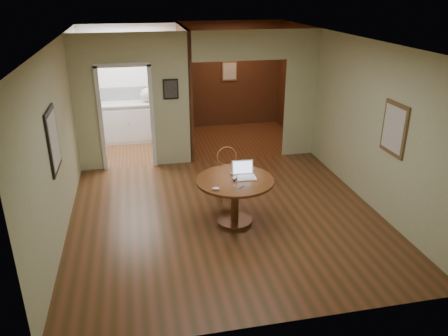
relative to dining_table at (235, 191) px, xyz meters
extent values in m
plane|color=#493015|center=(-0.09, 0.19, -0.56)|extent=(5.00, 5.00, 0.00)
plane|color=white|center=(-0.09, 0.19, 2.14)|extent=(5.00, 5.00, 0.00)
plane|color=#AFB58C|center=(-0.09, -2.31, 0.79)|extent=(5.00, 0.00, 5.00)
plane|color=#AFB58C|center=(-2.59, 0.19, 0.79)|extent=(0.00, 5.00, 5.00)
plane|color=#AFB58C|center=(2.41, 0.19, 0.79)|extent=(0.00, 5.00, 5.00)
cube|color=#AFB58C|center=(-2.34, 2.69, 0.79)|extent=(0.50, 2.70, 0.04)
cube|color=#AFB58C|center=(-0.69, 2.69, 0.79)|extent=(0.80, 2.70, 0.04)
cube|color=#AFB58C|center=(2.06, 2.69, 0.79)|extent=(0.70, 2.70, 0.04)
plane|color=white|center=(-1.44, 4.69, 0.79)|extent=(2.70, 0.00, 2.70)
plane|color=#422713|center=(1.06, 5.19, 0.79)|extent=(2.70, 0.00, 2.70)
cube|color=#422713|center=(-0.29, 3.94, 0.79)|extent=(0.08, 2.50, 2.70)
cube|color=black|center=(-2.57, 0.19, 0.94)|extent=(0.03, 0.70, 0.90)
cube|color=brown|center=(2.39, -0.31, 0.94)|extent=(0.03, 0.60, 0.80)
cube|color=black|center=(-0.69, 2.67, 1.04)|extent=(0.30, 0.03, 0.40)
cube|color=silver|center=(1.06, 5.17, 0.89)|extent=(0.40, 0.03, 0.50)
cube|color=white|center=(-1.44, 4.68, 0.54)|extent=(2.00, 0.02, 0.32)
cylinder|color=brown|center=(0.00, 0.00, -0.53)|extent=(0.56, 0.56, 0.05)
cylinder|color=brown|center=(0.00, 0.00, -0.19)|extent=(0.12, 0.12, 0.65)
cylinder|color=brown|center=(0.00, 0.00, 0.18)|extent=(1.20, 1.20, 0.04)
cylinder|color=brown|center=(0.08, 0.87, -0.14)|extent=(0.41, 0.41, 0.03)
cylinder|color=brown|center=(-0.07, 0.74, -0.35)|extent=(0.03, 0.03, 0.42)
cylinder|color=brown|center=(0.21, 0.72, -0.35)|extent=(0.03, 0.03, 0.42)
cylinder|color=brown|center=(-0.05, 1.01, -0.35)|extent=(0.03, 0.03, 0.42)
cylinder|color=brown|center=(0.23, 0.99, -0.35)|extent=(0.03, 0.03, 0.42)
cylinder|color=brown|center=(-0.07, 1.01, 0.04)|extent=(0.02, 0.02, 0.33)
cylinder|color=brown|center=(0.25, 0.99, 0.04)|extent=(0.02, 0.02, 0.33)
torus|color=brown|center=(0.09, 1.01, 0.18)|extent=(0.36, 0.05, 0.36)
cube|color=white|center=(0.16, 0.01, 0.20)|extent=(0.35, 0.25, 0.02)
cube|color=silver|center=(0.16, -0.02, 0.21)|extent=(0.29, 0.14, 0.00)
cube|color=white|center=(0.16, 0.15, 0.32)|extent=(0.34, 0.08, 0.22)
cube|color=#808AA3|center=(0.16, 0.14, 0.32)|extent=(0.30, 0.06, 0.19)
imported|color=silver|center=(0.16, 0.17, 0.21)|extent=(0.40, 0.34, 0.03)
ellipsoid|color=white|center=(-0.36, -0.32, 0.22)|extent=(0.12, 0.08, 0.05)
cylinder|color=navy|center=(0.03, -0.31, 0.20)|extent=(0.10, 0.09, 0.01)
cube|color=white|center=(-1.44, 4.39, -0.11)|extent=(2.00, 0.55, 0.90)
cube|color=beige|center=(-1.44, 4.39, 0.36)|extent=(2.06, 0.60, 0.04)
sphere|color=#B20C0C|center=(-1.59, 4.10, -0.06)|extent=(0.03, 0.03, 0.03)
sphere|color=#B20C0C|center=(-0.59, 4.10, -0.06)|extent=(0.03, 0.03, 0.03)
ellipsoid|color=tan|center=(-1.11, 4.39, 0.55)|extent=(0.40, 0.37, 0.33)
camera|label=1|loc=(-1.42, -5.94, 2.94)|focal=35.00mm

